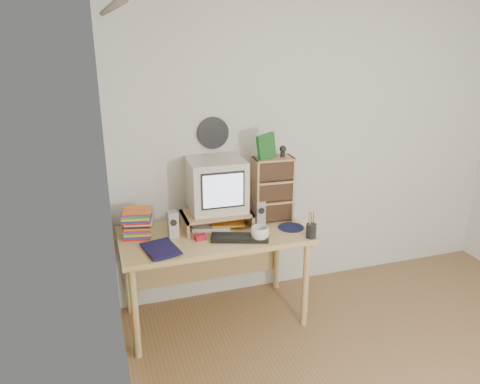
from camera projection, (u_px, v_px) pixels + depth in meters
back_wall at (319, 146)px, 3.97m from camera, size 3.50×0.00×3.50m
left_wall at (126, 276)px, 1.90m from camera, size 0.00×3.50×3.50m
curtain at (128, 247)px, 2.37m from camera, size 0.00×2.20×2.20m
wall_disc at (213, 133)px, 3.63m from camera, size 0.25×0.02×0.25m
desk at (212, 245)px, 3.61m from camera, size 1.40×0.70×0.75m
monitor_riser at (216, 215)px, 3.58m from camera, size 0.52×0.30×0.12m
crt_monitor at (217, 185)px, 3.56m from camera, size 0.43×0.43×0.40m
speaker_left at (173, 224)px, 3.41m from camera, size 0.08×0.08×0.20m
speaker_right at (260, 212)px, 3.63m from camera, size 0.08×0.08×0.19m
keyboard at (240, 238)px, 3.39m from camera, size 0.44×0.27×0.03m
dvd_stack at (137, 219)px, 3.39m from camera, size 0.22×0.18×0.28m
cd_rack at (273, 189)px, 3.66m from camera, size 0.32×0.18×0.52m
mug at (260, 234)px, 3.36m from camera, size 0.13×0.13×0.10m
diary at (146, 251)px, 3.17m from camera, size 0.29×0.24×0.05m
mousepad at (291, 227)px, 3.59m from camera, size 0.20×0.20×0.00m
pen_cup at (311, 228)px, 3.40m from camera, size 0.09×0.09×0.15m
papers at (217, 224)px, 3.61m from camera, size 0.33×0.28×0.04m
red_box at (200, 237)px, 3.39m from camera, size 0.09×0.06×0.04m
game_box at (266, 147)px, 3.50m from camera, size 0.15×0.07×0.19m
webcam at (283, 151)px, 3.58m from camera, size 0.06×0.06×0.09m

